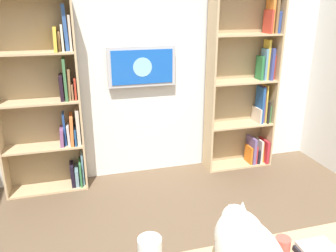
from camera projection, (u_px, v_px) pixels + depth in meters
The scene contains 6 objects.
wall_back at pixel (143, 61), 3.86m from camera, with size 4.52×0.06×2.70m, color silver.
bookshelf_left at pixel (248, 85), 4.13m from camera, with size 0.84×0.28×2.17m.
bookshelf_right at pixel (48, 104), 3.57m from camera, with size 0.84×0.28×2.01m.
wall_mounted_tv at pixel (142, 67), 3.79m from camera, with size 0.75×0.07×0.44m.
coffee_mug at pixel (282, 246), 1.77m from camera, with size 0.08×0.08×0.10m, color #D84C3F.
desk_book_stack at pixel (315, 249), 1.79m from camera, with size 0.20×0.12×0.05m.
Camera 1 is at (0.78, 1.58, 1.96)m, focal length 36.78 mm.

